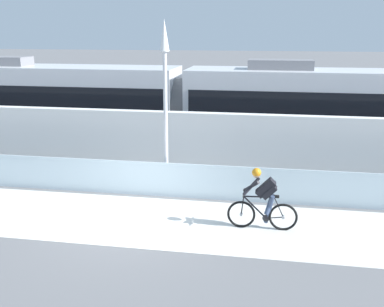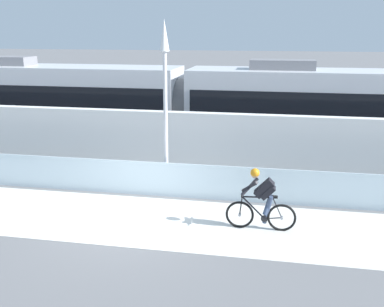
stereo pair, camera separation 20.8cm
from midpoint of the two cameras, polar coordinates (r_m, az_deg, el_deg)
The scene contains 9 objects.
ground_plane at distance 12.29m, azimuth -7.18°, elevation -8.22°, with size 200.00×200.00×0.00m, color slate.
bike_path_deck at distance 12.29m, azimuth -7.18°, elevation -8.20°, with size 32.00×3.20×0.01m, color silver.
glass_parapet at distance 13.75m, azimuth -4.91°, elevation -3.19°, with size 32.00×0.05×1.06m, color silver.
concrete_barrier_wall at distance 15.25m, azimuth -3.15°, elevation 1.11°, with size 32.00×0.36×2.28m, color silver.
tram_rail_near at distance 17.88m, azimuth -1.20°, elevation -0.50°, with size 32.00×0.08×0.01m, color #595654.
tram_rail_far at distance 19.24m, azimuth -0.32°, elevation 0.65°, with size 32.00×0.08×0.01m, color #595654.
tram at distance 18.15m, azimuth -0.70°, elevation 5.86°, with size 22.56×2.54×3.81m.
cyclist_on_bike at distance 11.46m, azimuth 9.29°, elevation -5.88°, with size 1.77×0.58×1.61m.
lamp_post_antenna at distance 13.31m, azimuth -2.96°, elevation 8.44°, with size 0.28×0.28×5.20m.
Camera 2 is at (3.68, -10.67, 4.90)m, focal length 42.21 mm.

